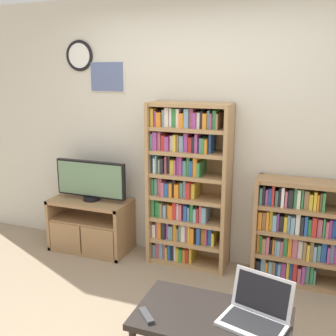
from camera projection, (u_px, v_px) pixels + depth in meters
name	position (u px, v px, depth m)	size (l,w,h in m)	color
wall_back	(204.00, 133.00, 3.84)	(6.10, 0.09, 2.60)	beige
tv_stand	(90.00, 225.00, 4.23)	(0.85, 0.43, 0.56)	#9E754C
television	(91.00, 180.00, 4.12)	(0.79, 0.18, 0.42)	black
bookshelf_tall	(186.00, 185.00, 3.83)	(0.79, 0.32, 1.61)	tan
bookshelf_short	(298.00, 232.00, 3.55)	(0.84, 0.30, 0.96)	#9E754C
coffee_table	(212.00, 323.00, 2.41)	(0.94, 0.55, 0.44)	black
laptop	(256.00, 311.00, 2.33)	(0.44, 0.38, 0.27)	silver
remote_near_laptop	(146.00, 315.00, 2.38)	(0.14, 0.14, 0.02)	#38383A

